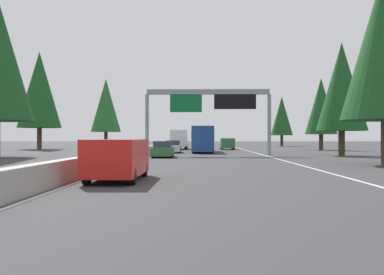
{
  "coord_description": "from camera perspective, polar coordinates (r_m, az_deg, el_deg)",
  "views": [
    {
      "loc": [
        -2.83,
        -5.1,
        1.75
      ],
      "look_at": [
        66.16,
        -3.74,
        1.82
      ],
      "focal_mm": 40.37,
      "sensor_mm": 36.0,
      "label": 1
    }
  ],
  "objects": [
    {
      "name": "sedan_far_right",
      "position": [
        90.8,
        1.31,
        -0.73
      ],
      "size": [
        4.4,
        1.8,
        1.47
      ],
      "color": "#1E4793",
      "rests_on": "ground"
    },
    {
      "name": "shoulder_stripe_right",
      "position": [
        73.14,
        6.16,
        -1.42
      ],
      "size": [
        160.0,
        0.16,
        0.01
      ],
      "primitive_type": "cube",
      "color": "silver",
      "rests_on": "ground"
    },
    {
      "name": "sedan_near_right",
      "position": [
        39.27,
        -3.86,
        -1.62
      ],
      "size": [
        4.4,
        1.8,
        1.47
      ],
      "color": "#2D6B38",
      "rests_on": "ground"
    },
    {
      "name": "sedan_mid_right",
      "position": [
        50.76,
        -2.52,
        -1.26
      ],
      "size": [
        4.4,
        1.8,
        1.47
      ],
      "color": "white",
      "rests_on": "ground"
    },
    {
      "name": "box_truck_distant_a",
      "position": [
        67.49,
        -1.68,
        -0.17
      ],
      "size": [
        8.5,
        2.4,
        2.95
      ],
      "color": "white",
      "rests_on": "ground"
    },
    {
      "name": "minivan_far_center",
      "position": [
        18.1,
        -9.74,
        -2.6
      ],
      "size": [
        5.0,
        1.95,
        1.69
      ],
      "color": "red",
      "rests_on": "ground"
    },
    {
      "name": "minivan_mid_center",
      "position": [
        65.31,
        4.7,
        -0.76
      ],
      "size": [
        5.0,
        1.95,
        1.69
      ],
      "color": "#2D6B38",
      "rests_on": "ground"
    },
    {
      "name": "conifer_right_mid",
      "position": [
        65.37,
        16.68,
        3.98
      ],
      "size": [
        4.6,
        4.6,
        10.45
      ],
      "color": "#4C3823",
      "rests_on": "ground"
    },
    {
      "name": "conifer_left_far",
      "position": [
        87.43,
        -11.31,
        4.18
      ],
      "size": [
        5.94,
        5.94,
        13.49
      ],
      "color": "#4C3823",
      "rests_on": "ground"
    },
    {
      "name": "ground_plane",
      "position": [
        63.07,
        -3.51,
        -1.65
      ],
      "size": [
        320.0,
        320.0,
        0.0
      ],
      "primitive_type": "plane",
      "color": "#38383A"
    },
    {
      "name": "conifer_right_far",
      "position": [
        94.09,
        11.77,
        2.8
      ],
      "size": [
        4.67,
        4.67,
        10.61
      ],
      "color": "#4C3823",
      "rests_on": "ground"
    },
    {
      "name": "sign_gantry_overhead",
      "position": [
        43.58,
        2.36,
        4.6
      ],
      "size": [
        0.5,
        12.68,
        6.65
      ],
      "color": "gray",
      "rests_on": "ground"
    },
    {
      "name": "pickup_near_center",
      "position": [
        81.13,
        1.19,
        -0.65
      ],
      "size": [
        5.6,
        2.0,
        1.86
      ],
      "color": "black",
      "rests_on": "ground"
    },
    {
      "name": "shoulder_stripe_median",
      "position": [
        73.02,
        -2.68,
        -1.43
      ],
      "size": [
        160.0,
        0.16,
        0.01
      ],
      "primitive_type": "cube",
      "color": "silver",
      "rests_on": "ground"
    },
    {
      "name": "conifer_right_near",
      "position": [
        45.21,
        19.16,
        6.36
      ],
      "size": [
        4.92,
        4.92,
        11.19
      ],
      "color": "#4C3823",
      "rests_on": "ground"
    },
    {
      "name": "bus_distant_b",
      "position": [
        53.08,
        1.4,
        -0.09
      ],
      "size": [
        11.5,
        2.55,
        3.1
      ],
      "color": "#1E4793",
      "rests_on": "ground"
    },
    {
      "name": "conifer_left_mid",
      "position": [
        71.33,
        -19.51,
        5.96
      ],
      "size": [
        6.67,
        6.67,
        15.16
      ],
      "color": "#4C3823",
      "rests_on": "ground"
    },
    {
      "name": "median_barrier",
      "position": [
        83.02,
        -2.61,
        -0.95
      ],
      "size": [
        180.0,
        0.56,
        0.9
      ],
      "primitive_type": "cube",
      "color": "#9E9B93",
      "rests_on": "ground"
    }
  ]
}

